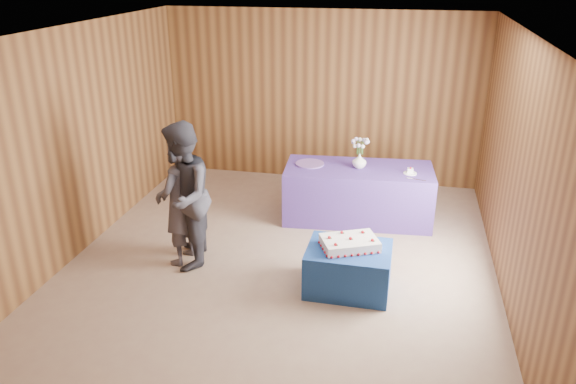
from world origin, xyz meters
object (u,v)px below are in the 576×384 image
(sheet_cake, at_px, (350,243))
(guest_right, at_px, (182,196))
(cake_table, at_px, (348,269))
(serving_table, at_px, (358,193))
(guest_left, at_px, (179,203))
(vase, at_px, (359,161))

(sheet_cake, distance_m, guest_right, 1.98)
(cake_table, relative_size, guest_right, 0.52)
(cake_table, xyz_separation_m, sheet_cake, (-0.00, 0.03, 0.30))
(serving_table, xyz_separation_m, guest_left, (-1.94, -1.64, 0.38))
(cake_table, distance_m, serving_table, 1.87)
(guest_left, height_order, guest_right, guest_right)
(vase, distance_m, guest_right, 2.53)
(vase, xyz_separation_m, guest_left, (-1.94, -1.65, -0.09))
(cake_table, height_order, guest_right, guest_right)
(sheet_cake, xyz_separation_m, vase, (-0.08, 1.85, 0.29))
(guest_left, bearing_deg, guest_right, 58.87)
(vase, xyz_separation_m, guest_right, (-1.87, -1.70, 0.02))
(sheet_cake, relative_size, vase, 3.69)
(serving_table, xyz_separation_m, vase, (-0.00, 0.01, 0.47))
(serving_table, height_order, vase, vase)
(guest_left, distance_m, guest_right, 0.14)
(sheet_cake, bearing_deg, serving_table, 68.36)
(serving_table, bearing_deg, guest_right, -142.23)
(sheet_cake, height_order, guest_left, guest_left)
(serving_table, bearing_deg, cake_table, -92.04)
(cake_table, height_order, vase, vase)
(guest_right, bearing_deg, sheet_cake, 69.98)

